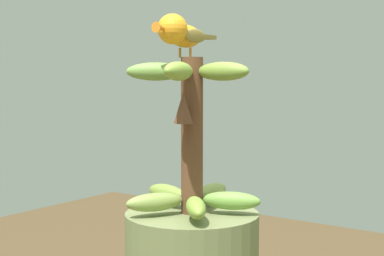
{
  "coord_description": "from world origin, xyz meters",
  "views": [
    {
      "loc": [
        0.93,
        0.67,
        1.32
      ],
      "look_at": [
        0.0,
        0.0,
        1.22
      ],
      "focal_mm": 55.56,
      "sensor_mm": 36.0,
      "label": 1
    }
  ],
  "objects": [
    {
      "name": "banana_bunch",
      "position": [
        0.0,
        0.0,
        1.21
      ],
      "size": [
        0.26,
        0.27,
        0.3
      ],
      "color": "brown",
      "rests_on": "banana_tree"
    },
    {
      "name": "perched_bird",
      "position": [
        0.0,
        -0.03,
        1.4
      ],
      "size": [
        0.19,
        0.06,
        0.08
      ],
      "color": "#C68933",
      "rests_on": "banana_bunch"
    }
  ]
}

